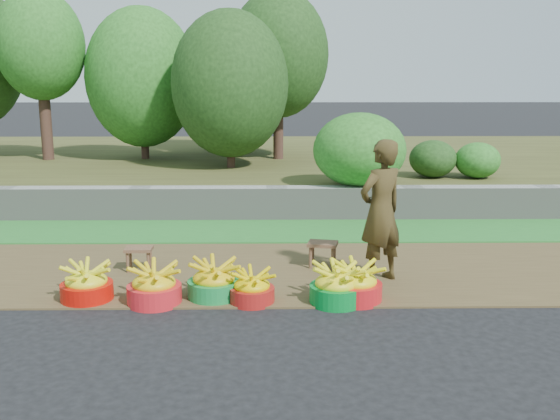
{
  "coord_description": "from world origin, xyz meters",
  "views": [
    {
      "loc": [
        -0.08,
        -5.94,
        2.26
      ],
      "look_at": [
        0.02,
        1.3,
        0.75
      ],
      "focal_mm": 40.0,
      "sensor_mm": 36.0,
      "label": 1
    }
  ],
  "objects_px": {
    "basin_e": "(336,286)",
    "stool_right": "(323,247)",
    "basin_b": "(154,286)",
    "basin_d": "(252,288)",
    "basin_c": "(214,282)",
    "vendor_woman": "(381,211)",
    "basin_f": "(356,284)",
    "stool_left": "(139,252)",
    "basin_a": "(87,284)"
  },
  "relations": [
    {
      "from": "basin_c",
      "to": "basin_e",
      "type": "distance_m",
      "value": 1.28
    },
    {
      "from": "basin_e",
      "to": "basin_b",
      "type": "bearing_deg",
      "value": 179.46
    },
    {
      "from": "basin_c",
      "to": "basin_d",
      "type": "xyz_separation_m",
      "value": [
        0.4,
        -0.14,
        -0.03
      ]
    },
    {
      "from": "basin_c",
      "to": "basin_d",
      "type": "relative_size",
      "value": 1.18
    },
    {
      "from": "basin_a",
      "to": "basin_f",
      "type": "relative_size",
      "value": 0.98
    },
    {
      "from": "basin_c",
      "to": "stool_right",
      "type": "bearing_deg",
      "value": 40.82
    },
    {
      "from": "basin_f",
      "to": "stool_left",
      "type": "xyz_separation_m",
      "value": [
        -2.46,
        1.05,
        0.06
      ]
    },
    {
      "from": "basin_c",
      "to": "stool_left",
      "type": "relative_size",
      "value": 1.71
    },
    {
      "from": "basin_d",
      "to": "vendor_woman",
      "type": "height_order",
      "value": "vendor_woman"
    },
    {
      "from": "stool_left",
      "to": "vendor_woman",
      "type": "xyz_separation_m",
      "value": [
        2.81,
        -0.42,
        0.58
      ]
    },
    {
      "from": "basin_c",
      "to": "basin_d",
      "type": "bearing_deg",
      "value": -18.7
    },
    {
      "from": "vendor_woman",
      "to": "stool_right",
      "type": "bearing_deg",
      "value": -74.96
    },
    {
      "from": "basin_d",
      "to": "basin_e",
      "type": "xyz_separation_m",
      "value": [
        0.87,
        -0.03,
        0.03
      ]
    },
    {
      "from": "basin_e",
      "to": "stool_left",
      "type": "xyz_separation_m",
      "value": [
        -2.25,
        1.11,
        0.06
      ]
    },
    {
      "from": "basin_b",
      "to": "basin_d",
      "type": "height_order",
      "value": "basin_b"
    },
    {
      "from": "basin_a",
      "to": "basin_c",
      "type": "height_order",
      "value": "basin_c"
    },
    {
      "from": "basin_e",
      "to": "stool_right",
      "type": "distance_m",
      "value": 1.23
    },
    {
      "from": "basin_c",
      "to": "stool_left",
      "type": "height_order",
      "value": "basin_c"
    },
    {
      "from": "basin_a",
      "to": "stool_right",
      "type": "relative_size",
      "value": 1.34
    },
    {
      "from": "vendor_woman",
      "to": "basin_c",
      "type": "bearing_deg",
      "value": -17.38
    },
    {
      "from": "vendor_woman",
      "to": "basin_f",
      "type": "bearing_deg",
      "value": 27.27
    },
    {
      "from": "basin_b",
      "to": "vendor_woman",
      "type": "relative_size",
      "value": 0.35
    },
    {
      "from": "basin_c",
      "to": "basin_f",
      "type": "distance_m",
      "value": 1.48
    },
    {
      "from": "basin_c",
      "to": "stool_left",
      "type": "bearing_deg",
      "value": 135.93
    },
    {
      "from": "basin_b",
      "to": "stool_left",
      "type": "distance_m",
      "value": 1.16
    },
    {
      "from": "basin_a",
      "to": "stool_left",
      "type": "relative_size",
      "value": 1.67
    },
    {
      "from": "basin_e",
      "to": "stool_right",
      "type": "xyz_separation_m",
      "value": [
        -0.04,
        1.23,
        0.08
      ]
    },
    {
      "from": "stool_left",
      "to": "basin_d",
      "type": "bearing_deg",
      "value": -38.12
    },
    {
      "from": "basin_c",
      "to": "stool_right",
      "type": "relative_size",
      "value": 1.38
    },
    {
      "from": "stool_right",
      "to": "basin_e",
      "type": "bearing_deg",
      "value": -88.08
    },
    {
      "from": "basin_b",
      "to": "basin_c",
      "type": "distance_m",
      "value": 0.62
    },
    {
      "from": "basin_f",
      "to": "basin_a",
      "type": "bearing_deg",
      "value": 179.16
    },
    {
      "from": "basin_a",
      "to": "basin_b",
      "type": "bearing_deg",
      "value": -7.3
    },
    {
      "from": "basin_d",
      "to": "basin_e",
      "type": "height_order",
      "value": "basin_e"
    },
    {
      "from": "stool_right",
      "to": "basin_f",
      "type": "bearing_deg",
      "value": -77.8
    },
    {
      "from": "stool_right",
      "to": "vendor_woman",
      "type": "bearing_deg",
      "value": -41.33
    },
    {
      "from": "basin_e",
      "to": "basin_f",
      "type": "distance_m",
      "value": 0.22
    },
    {
      "from": "basin_e",
      "to": "stool_left",
      "type": "height_order",
      "value": "basin_e"
    },
    {
      "from": "basin_a",
      "to": "basin_b",
      "type": "xyz_separation_m",
      "value": [
        0.72,
        -0.09,
        0.01
      ]
    },
    {
      "from": "basin_c",
      "to": "stool_right",
      "type": "distance_m",
      "value": 1.63
    },
    {
      "from": "basin_a",
      "to": "basin_f",
      "type": "height_order",
      "value": "basin_f"
    },
    {
      "from": "basin_b",
      "to": "stool_right",
      "type": "distance_m",
      "value": 2.19
    },
    {
      "from": "basin_b",
      "to": "stool_right",
      "type": "bearing_deg",
      "value": 33.47
    },
    {
      "from": "basin_b",
      "to": "basin_e",
      "type": "height_order",
      "value": "basin_b"
    },
    {
      "from": "basin_b",
      "to": "basin_c",
      "type": "xyz_separation_m",
      "value": [
        0.6,
        0.15,
        -0.0
      ]
    },
    {
      "from": "basin_d",
      "to": "stool_right",
      "type": "height_order",
      "value": "basin_d"
    },
    {
      "from": "basin_b",
      "to": "basin_e",
      "type": "xyz_separation_m",
      "value": [
        1.87,
        -0.02,
        -0.0
      ]
    },
    {
      "from": "basin_e",
      "to": "stool_left",
      "type": "bearing_deg",
      "value": 153.67
    },
    {
      "from": "basin_f",
      "to": "stool_left",
      "type": "bearing_deg",
      "value": 156.98
    },
    {
      "from": "basin_c",
      "to": "basin_e",
      "type": "height_order",
      "value": "basin_c"
    }
  ]
}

